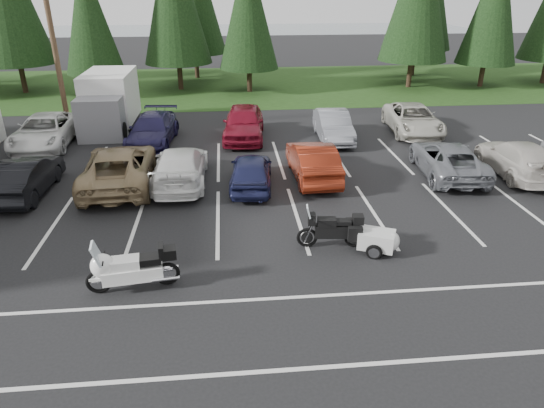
{
  "coord_description": "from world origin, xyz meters",
  "views": [
    {
      "loc": [
        -1.79,
        -13.61,
        7.38
      ],
      "look_at": [
        -0.52,
        -0.5,
        1.26
      ],
      "focal_mm": 32.0,
      "sensor_mm": 36.0,
      "label": 1
    }
  ],
  "objects_px": {
    "car_near_6": "(448,159)",
    "car_far_2": "(244,123)",
    "car_near_1": "(25,177)",
    "box_truck": "(107,103)",
    "car_far_4": "(413,119)",
    "car_near_3": "(180,166)",
    "car_near_4": "(251,171)",
    "car_far_3": "(333,126)",
    "car_near_5": "(313,161)",
    "car_near_2": "(119,167)",
    "touring_motorcycle": "(132,265)",
    "utility_pole": "(53,40)",
    "car_near_7": "(518,158)",
    "car_far_0": "(45,131)",
    "cargo_trailer": "(376,242)",
    "adventure_motorcycle": "(332,227)",
    "car_far_1": "(153,130)"
  },
  "relations": [
    {
      "from": "car_near_1",
      "to": "car_near_6",
      "type": "relative_size",
      "value": 0.88
    },
    {
      "from": "car_near_5",
      "to": "touring_motorcycle",
      "type": "height_order",
      "value": "car_near_5"
    },
    {
      "from": "car_near_3",
      "to": "car_near_4",
      "type": "relative_size",
      "value": 1.26
    },
    {
      "from": "car_far_2",
      "to": "car_far_4",
      "type": "relative_size",
      "value": 0.95
    },
    {
      "from": "car_far_4",
      "to": "car_near_4",
      "type": "bearing_deg",
      "value": -138.23
    },
    {
      "from": "box_truck",
      "to": "car_far_3",
      "type": "relative_size",
      "value": 1.29
    },
    {
      "from": "car_near_6",
      "to": "car_near_7",
      "type": "relative_size",
      "value": 1.01
    },
    {
      "from": "car_far_4",
      "to": "cargo_trailer",
      "type": "bearing_deg",
      "value": -109.52
    },
    {
      "from": "car_near_4",
      "to": "car_far_2",
      "type": "relative_size",
      "value": 0.8
    },
    {
      "from": "car_near_2",
      "to": "touring_motorcycle",
      "type": "height_order",
      "value": "car_near_2"
    },
    {
      "from": "car_near_1",
      "to": "car_near_7",
      "type": "height_order",
      "value": "car_near_1"
    },
    {
      "from": "car_near_6",
      "to": "car_far_2",
      "type": "xyz_separation_m",
      "value": [
        -8.12,
        5.86,
        0.15
      ]
    },
    {
      "from": "car_near_2",
      "to": "touring_motorcycle",
      "type": "bearing_deg",
      "value": 99.48
    },
    {
      "from": "utility_pole",
      "to": "car_far_3",
      "type": "bearing_deg",
      "value": -9.83
    },
    {
      "from": "box_truck",
      "to": "touring_motorcycle",
      "type": "distance_m",
      "value": 15.65
    },
    {
      "from": "car_near_5",
      "to": "adventure_motorcycle",
      "type": "xyz_separation_m",
      "value": [
        -0.41,
        -5.64,
        -0.04
      ]
    },
    {
      "from": "car_near_4",
      "to": "touring_motorcycle",
      "type": "height_order",
      "value": "touring_motorcycle"
    },
    {
      "from": "car_near_6",
      "to": "car_far_3",
      "type": "distance_m",
      "value": 6.4
    },
    {
      "from": "utility_pole",
      "to": "adventure_motorcycle",
      "type": "xyz_separation_m",
      "value": [
        11.22,
        -13.04,
        -4.0
      ]
    },
    {
      "from": "car_near_5",
      "to": "car_near_6",
      "type": "height_order",
      "value": "car_near_5"
    },
    {
      "from": "box_truck",
      "to": "car_far_3",
      "type": "bearing_deg",
      "value": -13.85
    },
    {
      "from": "car_near_1",
      "to": "car_far_4",
      "type": "height_order",
      "value": "car_far_4"
    },
    {
      "from": "box_truck",
      "to": "car_near_6",
      "type": "bearing_deg",
      "value": -28.01
    },
    {
      "from": "car_far_0",
      "to": "touring_motorcycle",
      "type": "relative_size",
      "value": 2.01
    },
    {
      "from": "car_near_5",
      "to": "car_far_2",
      "type": "relative_size",
      "value": 0.92
    },
    {
      "from": "box_truck",
      "to": "car_near_1",
      "type": "xyz_separation_m",
      "value": [
        -1.32,
        -8.52,
        -0.74
      ]
    },
    {
      "from": "box_truck",
      "to": "touring_motorcycle",
      "type": "xyz_separation_m",
      "value": [
        3.65,
        -15.2,
        -0.72
      ]
    },
    {
      "from": "car_near_7",
      "to": "car_far_4",
      "type": "distance_m",
      "value": 6.64
    },
    {
      "from": "car_near_7",
      "to": "car_far_1",
      "type": "bearing_deg",
      "value": -16.66
    },
    {
      "from": "car_near_3",
      "to": "car_far_0",
      "type": "bearing_deg",
      "value": -37.62
    },
    {
      "from": "car_near_3",
      "to": "box_truck",
      "type": "bearing_deg",
      "value": -60.58
    },
    {
      "from": "utility_pole",
      "to": "car_near_6",
      "type": "xyz_separation_m",
      "value": [
        17.22,
        -7.6,
        -4.02
      ]
    },
    {
      "from": "car_near_2",
      "to": "car_far_3",
      "type": "height_order",
      "value": "car_near_2"
    },
    {
      "from": "box_truck",
      "to": "car_near_1",
      "type": "bearing_deg",
      "value": -98.79
    },
    {
      "from": "car_far_1",
      "to": "car_far_4",
      "type": "bearing_deg",
      "value": 7.95
    },
    {
      "from": "car_near_4",
      "to": "car_near_5",
      "type": "height_order",
      "value": "car_near_5"
    },
    {
      "from": "car_near_6",
      "to": "car_far_4",
      "type": "xyz_separation_m",
      "value": [
        0.77,
        6.06,
        0.03
      ]
    },
    {
      "from": "car_near_5",
      "to": "car_near_7",
      "type": "height_order",
      "value": "car_near_5"
    },
    {
      "from": "car_near_3",
      "to": "car_near_4",
      "type": "distance_m",
      "value": 2.82
    },
    {
      "from": "car_far_0",
      "to": "adventure_motorcycle",
      "type": "distance_m",
      "value": 16.1
    },
    {
      "from": "utility_pole",
      "to": "car_near_3",
      "type": "distance_m",
      "value": 10.58
    },
    {
      "from": "car_near_7",
      "to": "car_far_0",
      "type": "distance_m",
      "value": 21.41
    },
    {
      "from": "utility_pole",
      "to": "car_far_0",
      "type": "xyz_separation_m",
      "value": [
        -0.52,
        -2.02,
        -3.96
      ]
    },
    {
      "from": "car_near_2",
      "to": "car_near_3",
      "type": "bearing_deg",
      "value": 176.41
    },
    {
      "from": "car_near_1",
      "to": "adventure_motorcycle",
      "type": "distance_m",
      "value": 11.67
    },
    {
      "from": "utility_pole",
      "to": "car_near_6",
      "type": "bearing_deg",
      "value": -23.8
    },
    {
      "from": "car_near_3",
      "to": "touring_motorcycle",
      "type": "xyz_separation_m",
      "value": [
        -0.7,
        -7.23,
        0.01
      ]
    },
    {
      "from": "car_near_2",
      "to": "car_near_7",
      "type": "height_order",
      "value": "car_near_2"
    },
    {
      "from": "car_far_1",
      "to": "car_far_2",
      "type": "bearing_deg",
      "value": 10.82
    },
    {
      "from": "car_near_7",
      "to": "car_far_3",
      "type": "distance_m",
      "value": 8.53
    }
  ]
}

